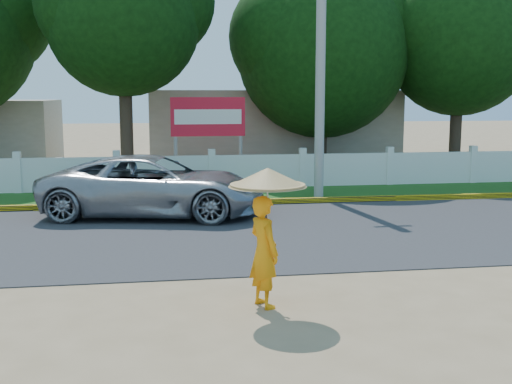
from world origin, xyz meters
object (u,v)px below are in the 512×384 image
utility_pole (320,73)px  billboard (208,121)px  vehicle (154,186)px  monk_with_parasol (266,217)px

utility_pole → billboard: 4.69m
vehicle → utility_pole: bearing=-53.8°
vehicle → billboard: (1.83, 5.46, 1.37)m
monk_with_parasol → vehicle: bearing=102.3°
utility_pole → vehicle: (-4.84, -2.19, -2.88)m
utility_pole → billboard: (-3.01, 3.27, -1.51)m
billboard → vehicle: bearing=-108.6°
monk_with_parasol → utility_pole: bearing=71.2°
utility_pole → monk_with_parasol: size_ratio=3.60×
vehicle → monk_with_parasol: size_ratio=2.73×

